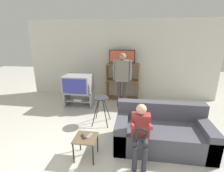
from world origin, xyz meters
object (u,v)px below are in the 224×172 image
folding_stool (101,102)px  tv_stand (80,99)px  television_flat (122,57)px  snack_table (86,140)px  television_main (78,83)px  person_standing_adult (122,75)px  remote_control_black (83,137)px  couch (161,133)px  person_seated_child (140,130)px  media_shelf (122,82)px  remote_control_white (89,136)px

folding_stool → tv_stand: bearing=133.2°
television_flat → snack_table: 3.16m
television_main → person_standing_adult: size_ratio=0.48×
remote_control_black → couch: couch is taller
television_main → person_seated_child: 2.76m
person_standing_adult → media_shelf: bearing=93.1°
folding_stool → couch: 1.51m
snack_table → person_standing_adult: (0.43, 2.25, 0.64)m
folding_stool → television_main: bearing=133.5°
person_standing_adult → remote_control_black: bearing=-101.7°
snack_table → television_main: bearing=111.9°
tv_stand → folding_stool: bearing=-46.8°
snack_table → folding_stool: bearing=89.0°
television_main → person_seated_child: person_seated_child is taller
folding_stool → person_seated_child: bearing=-52.8°
tv_stand → television_main: television_main is taller
person_seated_child → person_standing_adult: bearing=102.4°
television_main → television_flat: size_ratio=0.93×
media_shelf → folding_stool: 1.76m
television_main → television_flat: (1.22, 0.81, 0.69)m
snack_table → person_seated_child: 0.95m
television_main → tv_stand: bearing=53.1°
person_seated_child → snack_table: bearing=-178.0°
television_flat → media_shelf: bearing=-22.9°
tv_stand → remote_control_white: size_ratio=5.75×
tv_stand → couch: couch is taller
snack_table → couch: (1.34, 0.53, -0.06)m
folding_stool → remote_control_black: size_ratio=4.72×
remote_control_white → person_standing_adult: 2.31m
tv_stand → television_main: (-0.00, -0.01, 0.49)m
tv_stand → couch: size_ratio=0.48×
person_seated_child → tv_stand: bearing=130.0°
tv_stand → person_standing_adult: (1.28, 0.10, 0.75)m
folding_stool → couch: (1.32, -0.68, -0.27)m
media_shelf → couch: bearing=-68.5°
couch → television_main: bearing=143.8°
remote_control_white → snack_table: bearing=-121.3°
remote_control_black → remote_control_white: size_ratio=1.00×
person_seated_child → folding_stool: bearing=127.2°
snack_table → remote_control_white: size_ratio=2.78×
television_main → couch: size_ratio=0.44×
television_flat → couch: 2.85m
couch → person_seated_child: person_seated_child is taller
television_flat → remote_control_white: size_ratio=5.76×
tv_stand → remote_control_black: tv_stand is taller
couch → folding_stool: bearing=152.7°
television_main → folding_stool: 1.29m
tv_stand → snack_table: (0.86, -2.14, 0.11)m
media_shelf → person_seated_child: media_shelf is taller
snack_table → couch: bearing=21.6°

